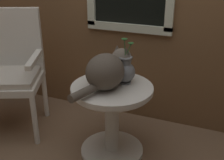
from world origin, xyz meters
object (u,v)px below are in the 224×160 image
object	(u,v)px
wicker_side_table	(112,109)
pewter_vase_with_ivy	(125,70)
cat	(107,70)
wicker_chair	(9,66)

from	to	relation	value
wicker_side_table	pewter_vase_with_ivy	world-z (taller)	pewter_vase_with_ivy
wicker_side_table	cat	world-z (taller)	cat
wicker_chair	pewter_vase_with_ivy	size ratio (longest dim) A/B	3.01
wicker_side_table	wicker_chair	world-z (taller)	wicker_chair
wicker_side_table	cat	bearing A→B (deg)	-127.24
wicker_side_table	cat	distance (m)	0.33
wicker_chair	pewter_vase_with_ivy	distance (m)	1.05
cat	pewter_vase_with_ivy	xyz separation A→B (m)	(0.09, 0.12, -0.03)
wicker_side_table	wicker_chair	xyz separation A→B (m)	(-0.97, 0.04, 0.19)
wicker_side_table	cat	xyz separation A→B (m)	(-0.02, -0.03, 0.33)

